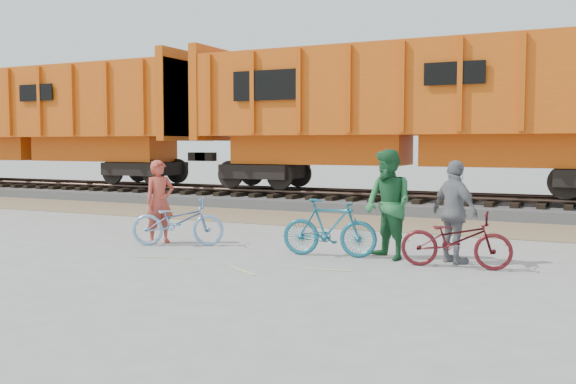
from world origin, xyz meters
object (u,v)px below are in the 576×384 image
hopper_car_left (42,118)px  person_solo (160,202)px  person_woman (455,212)px  person_man (388,204)px  hopper_car_center (416,109)px  bicycle_maroon (456,240)px  bicycle_teal (329,228)px  bicycle_blue (178,221)px

hopper_car_left → person_solo: bearing=-35.2°
hopper_car_left → person_woman: hopper_car_left is taller
hopper_car_left → person_woman: bearing=-24.7°
person_man → person_woman: (1.11, 0.09, -0.09)m
hopper_car_center → bicycle_maroon: bearing=-71.7°
hopper_car_left → bicycle_teal: size_ratio=8.30×
bicycle_maroon → person_woman: person_woman is taller
person_solo → bicycle_maroon: bearing=-61.7°
hopper_car_left → hopper_car_center: (15.00, 0.00, 0.00)m
bicycle_maroon → bicycle_blue: bearing=84.7°
hopper_car_left → person_man: 18.67m
bicycle_blue → person_man: 4.16m
bicycle_teal → person_woman: bearing=-90.9°
bicycle_maroon → person_woman: (-0.10, 0.40, 0.40)m
bicycle_blue → person_solo: size_ratio=1.08×
hopper_car_left → person_solo: hopper_car_left is taller
bicycle_blue → bicycle_maroon: bearing=-113.2°
hopper_car_center → bicycle_teal: 8.82m
person_solo → person_woman: person_woman is taller
person_solo → bicycle_blue: bearing=-72.1°
hopper_car_center → person_man: size_ratio=7.40×
hopper_car_left → bicycle_teal: 17.93m
bicycle_maroon → person_solo: (-5.84, 0.09, 0.37)m
bicycle_teal → bicycle_maroon: bicycle_teal is taller
person_man → person_woman: 1.12m
bicycle_teal → person_solo: (-3.63, -0.02, 0.32)m
hopper_car_center → bicycle_blue: bearing=-106.3°
bicycle_maroon → person_man: person_man is taller
bicycle_maroon → person_solo: person_solo is taller
person_man → person_solo: bearing=-141.8°
hopper_car_center → bicycle_maroon: hopper_car_center is taller
bicycle_blue → person_woman: 5.27m
bicycle_blue → person_woman: (5.24, 0.41, 0.39)m
bicycle_blue → person_man: person_man is taller
person_man → person_woman: bearing=40.0°
hopper_car_left → hopper_car_center: same height
hopper_car_left → bicycle_blue: bearing=-34.4°
bicycle_teal → person_solo: bearing=81.7°
hopper_car_left → bicycle_blue: size_ratio=7.79×
hopper_car_left → hopper_car_center: bearing=0.0°
hopper_car_left → hopper_car_center: size_ratio=1.00×
hopper_car_center → bicycle_maroon: size_ratio=8.07×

